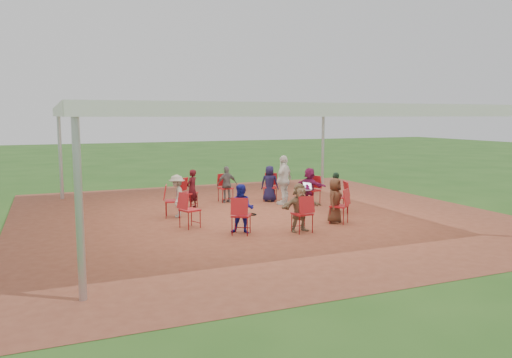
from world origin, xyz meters
name	(u,v)px	position (x,y,z in m)	size (l,w,h in m)	color
ground	(258,215)	(0.00, 0.00, 0.00)	(80.00, 80.00, 0.00)	#2A581B
dirt_patch	(258,215)	(0.00, 0.00, 0.01)	(13.00, 13.00, 0.00)	brown
tent	(258,130)	(0.00, 0.00, 2.37)	(10.33, 10.33, 3.00)	#B2B2B7
chair_0	(312,190)	(2.20, 0.86, 0.45)	(0.42, 0.44, 0.90)	red
chair_1	(270,187)	(1.28, 1.99, 0.45)	(0.42, 0.44, 0.90)	red
chair_2	(226,188)	(-0.14, 2.36, 0.45)	(0.42, 0.44, 0.90)	red
chair_3	(189,193)	(-1.50, 1.83, 0.45)	(0.42, 0.44, 0.90)	red
chair_4	(173,201)	(-2.29, 0.60, 0.45)	(0.42, 0.44, 0.90)	red
chair_5	(190,210)	(-2.20, -0.86, 0.45)	(0.42, 0.44, 0.90)	red
chair_6	(241,216)	(-1.28, -1.99, 0.45)	(0.42, 0.44, 0.90)	red
chair_7	(302,214)	(0.14, -2.36, 0.45)	(0.42, 0.44, 0.90)	red
chair_8	(339,206)	(1.50, -1.83, 0.45)	(0.42, 0.44, 0.90)	red
chair_9	(339,197)	(2.29, -0.60, 0.45)	(0.42, 0.44, 0.90)	red
person_seated_0	(310,186)	(2.09, 0.82, 0.59)	(1.08, 0.41, 1.17)	#811C56
person_seated_1	(270,184)	(1.21, 1.89, 0.59)	(0.57, 0.32, 1.17)	#1A163D
person_seated_2	(227,184)	(-0.13, 2.24, 0.59)	(0.69, 0.35, 1.17)	slate
person_seated_3	(192,189)	(-1.42, 1.74, 0.59)	(0.43, 0.28, 1.17)	#420D14
person_seated_4	(177,196)	(-2.17, 0.57, 0.59)	(0.76, 0.37, 1.17)	#A7A594
person_seated_5	(242,209)	(-1.21, -1.89, 0.59)	(0.57, 0.33, 1.17)	#192198
person_seated_6	(300,207)	(0.13, -2.24, 0.59)	(1.08, 0.41, 1.17)	#907656
person_seated_7	(335,201)	(1.42, -1.74, 0.59)	(0.57, 0.32, 1.17)	#543220
person_seated_8	(336,192)	(2.17, -0.57, 0.59)	(0.69, 0.35, 1.17)	#244430
standing_person	(284,180)	(1.41, 1.23, 0.78)	(0.91, 0.46, 1.55)	white
cable_coil	(251,214)	(-0.19, 0.04, 0.02)	(0.32, 0.32, 0.03)	black
laptop	(306,188)	(1.95, 0.76, 0.57)	(0.38, 0.42, 0.24)	#B7B7BC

